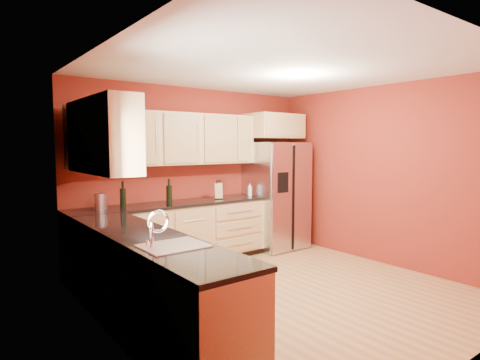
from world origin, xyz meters
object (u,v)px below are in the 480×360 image
object	(u,v)px
wine_bottle_a	(123,195)
soap_dispenser	(250,190)
knife_block	(218,191)
refrigerator	(276,195)
canister_left	(100,202)

from	to	relation	value
wine_bottle_a	soap_dispenser	xyz separation A→B (m)	(2.07, -0.05, -0.08)
knife_block	soap_dispenser	distance (m)	0.59
knife_block	soap_dispenser	world-z (taller)	knife_block
knife_block	soap_dispenser	xyz separation A→B (m)	(0.58, -0.04, -0.02)
wine_bottle_a	soap_dispenser	size ratio (longest dim) A/B	1.77
refrigerator	soap_dispenser	xyz separation A→B (m)	(-0.55, 0.01, 0.13)
soap_dispenser	canister_left	bearing A→B (deg)	179.40
canister_left	knife_block	size ratio (longest dim) A/B	0.90
refrigerator	soap_dispenser	bearing A→B (deg)	178.51
soap_dispenser	refrigerator	bearing A→B (deg)	-1.49
canister_left	wine_bottle_a	xyz separation A→B (m)	(0.31, 0.03, 0.07)
refrigerator	canister_left	distance (m)	2.93
refrigerator	knife_block	size ratio (longest dim) A/B	7.60
canister_left	knife_block	world-z (taller)	knife_block
wine_bottle_a	soap_dispenser	distance (m)	2.07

